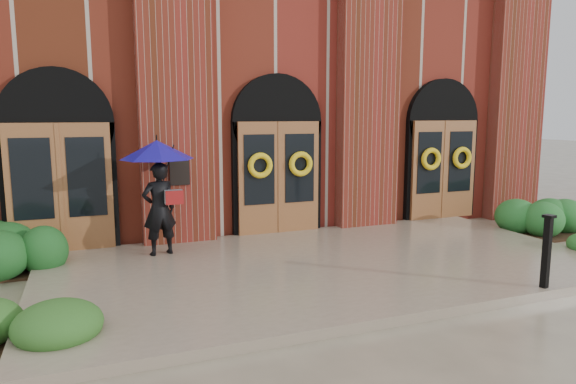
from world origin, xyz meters
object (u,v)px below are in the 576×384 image
metal_post (547,250)px  hedge_wall_right (575,215)px  hedge_wall_left (21,248)px  man_with_umbrella (158,175)px

metal_post → hedge_wall_right: size_ratio=0.38×
hedge_wall_left → hedge_wall_right: (12.14, -1.41, -0.02)m
hedge_wall_left → hedge_wall_right: size_ratio=1.05×
man_with_umbrella → hedge_wall_right: man_with_umbrella is taller
man_with_umbrella → hedge_wall_right: 9.84m
metal_post → hedge_wall_left: bearing=149.4°
hedge_wall_right → man_with_umbrella: bearing=174.2°
hedge_wall_left → metal_post: bearing=-30.6°
man_with_umbrella → hedge_wall_left: (-2.43, 0.43, -1.27)m
metal_post → hedge_wall_right: (4.44, 3.14, -0.36)m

